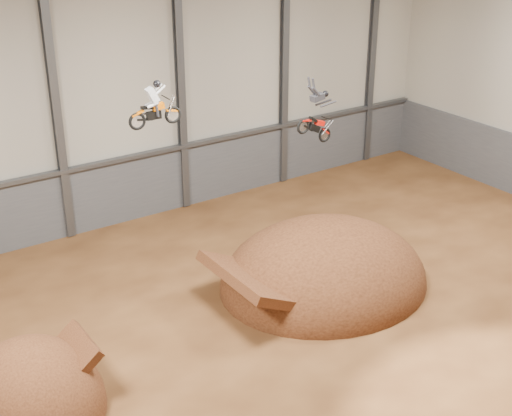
{
  "coord_description": "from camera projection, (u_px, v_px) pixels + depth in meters",
  "views": [
    {
      "loc": [
        -13.76,
        -17.43,
        16.17
      ],
      "look_at": [
        0.76,
        4.0,
        4.54
      ],
      "focal_mm": 50.0,
      "sensor_mm": 36.0,
      "label": 1
    }
  ],
  "objects": [
    {
      "name": "steel_column_3",
      "position": [
        180.0,
        83.0,
        36.84
      ],
      "size": [
        0.4,
        0.36,
        13.9
      ],
      "primitive_type": "cube",
      "color": "#47494F",
      "rests_on": "ground"
    },
    {
      "name": "landing_ramp",
      "position": [
        324.0,
        283.0,
        31.94
      ],
      "size": [
        9.64,
        8.53,
        5.56
      ],
      "primitive_type": "ellipsoid",
      "color": "#381B0E",
      "rests_on": "ground"
    },
    {
      "name": "fmx_rider_a",
      "position": [
        154.0,
        102.0,
        25.5
      ],
      "size": [
        2.11,
        0.89,
        1.88
      ],
      "primitive_type": null,
      "rotation": [
        0.0,
        -0.02,
        -0.06
      ],
      "color": "orange"
    },
    {
      "name": "steel_column_4",
      "position": [
        284.0,
        66.0,
        40.25
      ],
      "size": [
        0.4,
        0.36,
        13.9
      ],
      "primitive_type": "cube",
      "color": "#47494F",
      "rests_on": "ground"
    },
    {
      "name": "floor",
      "position": [
        299.0,
        358.0,
        26.83
      ],
      "size": [
        40.0,
        40.0,
        0.0
      ],
      "primitive_type": "plane",
      "color": "#452612",
      "rests_on": "ground"
    },
    {
      "name": "back_wall",
      "position": [
        119.0,
        91.0,
        35.29
      ],
      "size": [
        40.0,
        0.1,
        14.0
      ],
      "primitive_type": "cube",
      "color": "#AEA79A",
      "rests_on": "ground"
    },
    {
      "name": "lower_band_back",
      "position": [
        128.0,
        189.0,
        37.36
      ],
      "size": [
        39.8,
        0.18,
        3.5
      ],
      "primitive_type": "cube",
      "color": "#4E5055",
      "rests_on": "ground"
    },
    {
      "name": "steel_column_2",
      "position": [
        55.0,
        102.0,
        33.43
      ],
      "size": [
        0.4,
        0.36,
        13.9
      ],
      "primitive_type": "cube",
      "color": "#47494F",
      "rests_on": "ground"
    },
    {
      "name": "takeoff_ramp",
      "position": [
        35.0,
        406.0,
        24.34
      ],
      "size": [
        4.74,
        5.47,
        4.74
      ],
      "primitive_type": "ellipsoid",
      "color": "#381B0E",
      "rests_on": "ground"
    },
    {
      "name": "fmx_rider_b",
      "position": [
        312.0,
        112.0,
        29.2
      ],
      "size": [
        3.4,
        0.94,
        3.19
      ],
      "primitive_type": null,
      "rotation": [
        0.0,
        0.46,
        0.06
      ],
      "color": "red"
    },
    {
      "name": "steel_column_5",
      "position": [
        372.0,
        52.0,
        43.66
      ],
      "size": [
        0.4,
        0.36,
        13.9
      ],
      "primitive_type": "cube",
      "color": "#47494F",
      "rests_on": "ground"
    },
    {
      "name": "steel_rail",
      "position": [
        126.0,
        158.0,
        36.51
      ],
      "size": [
        39.8,
        0.35,
        0.2
      ],
      "primitive_type": "cube",
      "color": "#47494F",
      "rests_on": "lower_band_back"
    }
  ]
}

